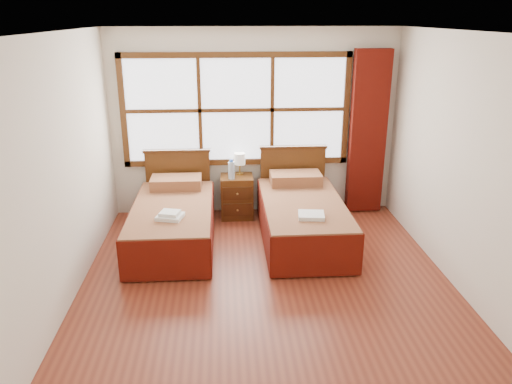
{
  "coord_description": "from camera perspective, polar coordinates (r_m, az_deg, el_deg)",
  "views": [
    {
      "loc": [
        -0.44,
        -4.66,
        2.75
      ],
      "look_at": [
        -0.08,
        0.7,
        0.83
      ],
      "focal_mm": 35.0,
      "sensor_mm": 36.0,
      "label": 1
    }
  ],
  "objects": [
    {
      "name": "window",
      "position": [
        6.99,
        -2.29,
        9.35
      ],
      "size": [
        3.16,
        0.06,
        1.56
      ],
      "color": "white",
      "rests_on": "wall_back"
    },
    {
      "name": "wall_left",
      "position": [
        5.13,
        -21.43,
        1.85
      ],
      "size": [
        0.0,
        4.5,
        4.5
      ],
      "primitive_type": "plane",
      "rotation": [
        1.57,
        0.0,
        1.57
      ],
      "color": "silver",
      "rests_on": "floor"
    },
    {
      "name": "bed_left",
      "position": [
        6.39,
        -9.42,
        -3.21
      ],
      "size": [
        1.0,
        2.02,
        0.97
      ],
      "color": "#3F200D",
      "rests_on": "floor"
    },
    {
      "name": "towels_left",
      "position": [
        5.86,
        -9.8,
        -2.65
      ],
      "size": [
        0.34,
        0.31,
        0.08
      ],
      "rotation": [
        0.0,
        0.0,
        -0.25
      ],
      "color": "white",
      "rests_on": "bed_left"
    },
    {
      "name": "curtain",
      "position": [
        7.25,
        12.65,
        6.6
      ],
      "size": [
        0.5,
        0.16,
        2.3
      ],
      "primitive_type": "cube",
      "color": "#5A1009",
      "rests_on": "wall_back"
    },
    {
      "name": "bottle_near",
      "position": [
        6.86,
        -2.9,
        2.49
      ],
      "size": [
        0.07,
        0.07,
        0.27
      ],
      "color": "#A5BDD4",
      "rests_on": "nightstand"
    },
    {
      "name": "wall_back",
      "position": [
        7.08,
        -0.23,
        7.84
      ],
      "size": [
        4.0,
        0.0,
        4.0
      ],
      "primitive_type": "plane",
      "rotation": [
        1.57,
        0.0,
        0.0
      ],
      "color": "silver",
      "rests_on": "floor"
    },
    {
      "name": "towels_right",
      "position": [
        5.81,
        6.33,
        -2.66
      ],
      "size": [
        0.33,
        0.29,
        0.05
      ],
      "rotation": [
        0.0,
        0.0,
        -0.13
      ],
      "color": "white",
      "rests_on": "bed_right"
    },
    {
      "name": "nightstand",
      "position": [
        7.1,
        -2.2,
        -0.53
      ],
      "size": [
        0.45,
        0.45,
        0.6
      ],
      "color": "#4F2B11",
      "rests_on": "floor"
    },
    {
      "name": "bed_right",
      "position": [
        6.43,
        5.28,
        -2.8
      ],
      "size": [
        1.02,
        2.04,
        0.99
      ],
      "color": "#3F200D",
      "rests_on": "floor"
    },
    {
      "name": "floor",
      "position": [
        5.43,
        1.32,
        -10.75
      ],
      "size": [
        4.5,
        4.5,
        0.0
      ],
      "primitive_type": "plane",
      "color": "brown",
      "rests_on": "ground"
    },
    {
      "name": "ceiling",
      "position": [
        4.69,
        1.58,
        17.83
      ],
      "size": [
        4.5,
        4.5,
        0.0
      ],
      "primitive_type": "plane",
      "rotation": [
        3.14,
        0.0,
        0.0
      ],
      "color": "white",
      "rests_on": "wall_back"
    },
    {
      "name": "wall_right",
      "position": [
        5.46,
        22.86,
        2.69
      ],
      "size": [
        0.0,
        4.5,
        4.5
      ],
      "primitive_type": "plane",
      "rotation": [
        1.57,
        0.0,
        -1.57
      ],
      "color": "silver",
      "rests_on": "floor"
    },
    {
      "name": "lamp",
      "position": [
        7.03,
        -1.89,
        3.74
      ],
      "size": [
        0.16,
        0.16,
        0.31
      ],
      "color": "gold",
      "rests_on": "nightstand"
    },
    {
      "name": "bottle_far",
      "position": [
        6.85,
        -2.77,
        2.51
      ],
      "size": [
        0.07,
        0.07,
        0.28
      ],
      "color": "#A5BDD4",
      "rests_on": "nightstand"
    }
  ]
}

